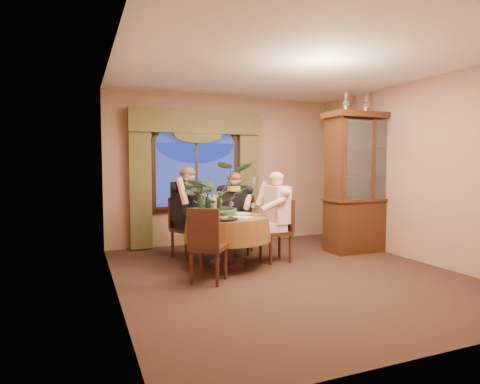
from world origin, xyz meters
name	(u,v)px	position (x,y,z in m)	size (l,w,h in m)	color
floor	(287,274)	(0.00, 0.00, 0.00)	(5.00, 5.00, 0.00)	black
wall_back	(225,170)	(0.00, 2.50, 1.40)	(4.50, 4.50, 0.00)	#967159
wall_right	(415,171)	(2.25, 0.00, 1.40)	(5.00, 5.00, 0.00)	#967159
ceiling	(289,67)	(0.00, 0.00, 2.80)	(5.00, 5.00, 0.00)	white
window	(196,176)	(-0.60, 2.43, 1.30)	(1.62, 0.10, 1.32)	navy
arched_transom	(196,133)	(-0.60, 2.43, 2.08)	(1.60, 0.06, 0.44)	navy
drapery_left	(140,183)	(-1.63, 2.38, 1.18)	(0.38, 0.14, 2.32)	brown
drapery_right	(248,181)	(0.43, 2.38, 1.18)	(0.38, 0.14, 2.32)	brown
swag_valance	(197,122)	(-0.60, 2.35, 2.28)	(2.45, 0.16, 0.42)	brown
dining_table	(227,241)	(-0.62, 0.71, 0.38)	(1.28, 1.28, 0.75)	maroon
china_cabinet	(364,183)	(1.97, 0.85, 1.19)	(1.47, 0.58, 2.38)	#351B0F
oil_lamp_left	(346,102)	(1.56, 0.85, 2.55)	(0.11, 0.11, 0.34)	#A5722D
oil_lamp_center	(366,103)	(1.97, 0.85, 2.55)	(0.11, 0.11, 0.34)	#A5722D
oil_lamp_right	(385,105)	(2.39, 0.85, 2.55)	(0.11, 0.11, 0.34)	#A5722D
chair_right	(275,231)	(0.18, 0.72, 0.48)	(0.42, 0.42, 0.96)	black
chair_back_right	(240,225)	(-0.11, 1.48, 0.48)	(0.42, 0.42, 0.96)	black
chair_back	(187,228)	(-1.01, 1.53, 0.48)	(0.42, 0.42, 0.96)	black
chair_front_left	(209,245)	(-1.11, 0.07, 0.48)	(0.42, 0.42, 0.96)	black
person_pink	(277,216)	(0.23, 0.76, 0.70)	(0.50, 0.46, 1.40)	beige
person_back	(187,213)	(-1.04, 1.42, 0.74)	(0.53, 0.48, 1.47)	black
person_scarf	(235,213)	(-0.22, 1.43, 0.69)	(0.49, 0.45, 1.38)	black
stoneware_vase	(217,205)	(-0.74, 0.82, 0.90)	(0.16, 0.16, 0.31)	#8B7157
centerpiece_plant	(216,171)	(-0.75, 0.85, 1.41)	(1.07, 1.19, 0.93)	#344E31
olive_bowl	(231,215)	(-0.58, 0.67, 0.77)	(0.16, 0.16, 0.05)	#4B5129
cheese_platter	(226,219)	(-0.79, 0.32, 0.76)	(0.33, 0.33, 0.02)	black
wine_bottle_0	(200,207)	(-1.06, 0.60, 0.92)	(0.07, 0.07, 0.33)	black
wine_bottle_1	(208,205)	(-0.88, 0.85, 0.92)	(0.07, 0.07, 0.33)	black
wine_bottle_2	(200,205)	(-1.00, 0.80, 0.92)	(0.07, 0.07, 0.33)	tan
wine_bottle_3	(214,205)	(-0.80, 0.78, 0.92)	(0.07, 0.07, 0.33)	tan
wine_bottle_4	(219,206)	(-0.77, 0.63, 0.92)	(0.07, 0.07, 0.33)	black
tasting_paper_0	(242,217)	(-0.46, 0.52, 0.75)	(0.21, 0.30, 0.00)	white
tasting_paper_1	(242,213)	(-0.31, 0.90, 0.75)	(0.21, 0.30, 0.00)	white
tasting_paper_2	(228,218)	(-0.70, 0.46, 0.75)	(0.21, 0.30, 0.00)	white
wine_glass_person_pink	(253,209)	(-0.20, 0.73, 0.84)	(0.07, 0.07, 0.18)	silver
wine_glass_person_back	(206,208)	(-0.84, 1.07, 0.84)	(0.07, 0.07, 0.18)	silver
wine_glass_person_scarf	(231,207)	(-0.42, 1.08, 0.84)	(0.07, 0.07, 0.18)	silver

